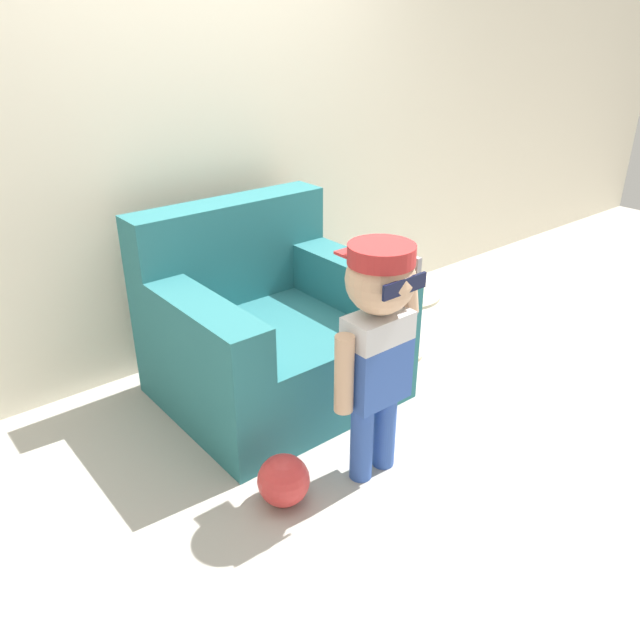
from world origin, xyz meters
TOP-DOWN VIEW (x-y plane):
  - ground_plane at (0.00, 0.00)m, footprint 10.00×10.00m
  - wall_back at (0.00, 0.86)m, footprint 10.00×0.05m
  - armchair at (-0.02, 0.22)m, footprint 1.11×0.99m
  - person_child at (-0.07, -0.62)m, footprint 0.43×0.32m
  - side_table at (0.80, 0.04)m, footprint 0.40×0.40m
  - toy_ball at (-0.49, -0.53)m, footprint 0.22×0.22m

SIDE VIEW (x-z plane):
  - ground_plane at x=0.00m, z-range 0.00..0.00m
  - toy_ball at x=-0.49m, z-range 0.00..0.22m
  - side_table at x=0.80m, z-range 0.04..0.45m
  - armchair at x=-0.02m, z-range -0.14..0.84m
  - person_child at x=-0.07m, z-range 0.18..1.24m
  - wall_back at x=0.00m, z-range 0.00..2.60m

